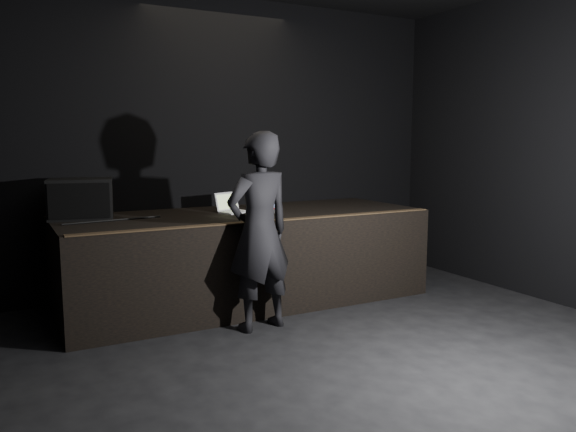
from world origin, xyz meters
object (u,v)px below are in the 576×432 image
Objects in this scene: beer_can at (274,205)px; person at (259,232)px; stage_monitor at (81,199)px; laptop at (231,207)px; stage_riser at (245,257)px.

beer_can is 1.01m from person.
stage_monitor is 0.37× the size of person.
person reaches higher than beer_can.
laptop is (1.56, -0.23, -0.15)m from stage_monitor.
beer_can reaches higher than stage_riser.
beer_can is at bearing -22.50° from stage_riser.
stage_monitor reaches higher than stage_riser.
stage_riser is at bearing -114.84° from person.
person is at bearing -117.60° from laptop.
stage_riser is at bearing 157.50° from beer_can.
stage_riser is 1.08m from person.
beer_can is (0.42, -0.24, 0.03)m from laptop.
laptop reaches higher than stage_riser.
laptop is 0.21× the size of person.
stage_monitor is 4.09× the size of beer_can.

